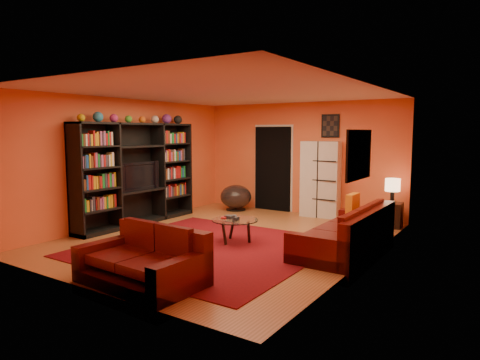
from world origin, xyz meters
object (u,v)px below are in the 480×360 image
Objects in this scene: coffee_table at (235,222)px; table_lamp at (393,186)px; loveseat at (146,260)px; bowl_chair at (236,197)px; entertainment_unit at (137,174)px; side_table at (391,215)px; tv at (137,176)px; storage_cabinet at (321,179)px; sofa at (350,234)px.

table_lamp is at bearing 54.60° from coffee_table.
loveseat reaches higher than bowl_chair.
side_table is at bearing 29.73° from entertainment_unit.
tv is 0.62× the size of loveseat.
tv is at bearing -149.46° from table_lamp.
loveseat reaches higher than side_table.
coffee_table is 0.47× the size of storage_cabinet.
tv reaches higher than coffee_table.
entertainment_unit reaches higher than table_lamp.
storage_cabinet is 3.49× the size of table_lamp.
entertainment_unit is at bearing -174.72° from sofa.
table_lamp is at bearing -16.90° from loveseat.
coffee_table is at bearing -162.45° from sofa.
entertainment_unit is 1.25× the size of sofa.
coffee_table is 3.02m from storage_cabinet.
bowl_chair is at bearing 123.77° from coffee_table.
bowl_chair is (-1.88, 4.83, 0.05)m from loveseat.
loveseat is 3.26× the size of side_table.
tv is 0.59× the size of storage_cabinet.
loveseat is 0.96× the size of storage_cabinet.
entertainment_unit is at bearing 176.33° from coffee_table.
side_table is at bearing -12.27° from storage_cabinet.
coffee_table is at bearing -3.67° from entertainment_unit.
storage_cabinet is (2.85, 2.86, -0.16)m from tv.
entertainment_unit is 3.75× the size of coffee_table.
loveseat is at bearing -120.99° from sofa.
side_table is at bearing -16.90° from loveseat.
entertainment_unit is 2.66m from bowl_chair.
storage_cabinet reaches higher than bowl_chair.
entertainment_unit is at bearing -140.70° from storage_cabinet.
side_table is (3.68, 0.17, -0.08)m from bowl_chair.
loveseat is 5.34m from table_lamp.
loveseat is at bearing -86.04° from coffee_table.
side_table is (1.63, -0.22, -0.60)m from storage_cabinet.
table_lamp reaches higher than sofa.
table_lamp is (1.80, 5.00, 0.56)m from loveseat.
entertainment_unit is 3.92× the size of bowl_chair.
entertainment_unit reaches higher than loveseat.
table_lamp reaches higher than side_table.
loveseat is at bearing -109.79° from side_table.
storage_cabinet reaches higher than sofa.
bowl_chair reaches higher than coffee_table.
sofa is at bearing -27.86° from loveseat.
storage_cabinet is (0.17, 5.21, 0.57)m from loveseat.
sofa is 3.31m from loveseat.
side_table is at bearing 54.60° from coffee_table.
bowl_chair is at bearing -177.33° from side_table.
table_lamp reaches higher than coffee_table.
tv is at bearing -107.89° from bowl_chair.
side_table is 0.60m from table_lamp.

